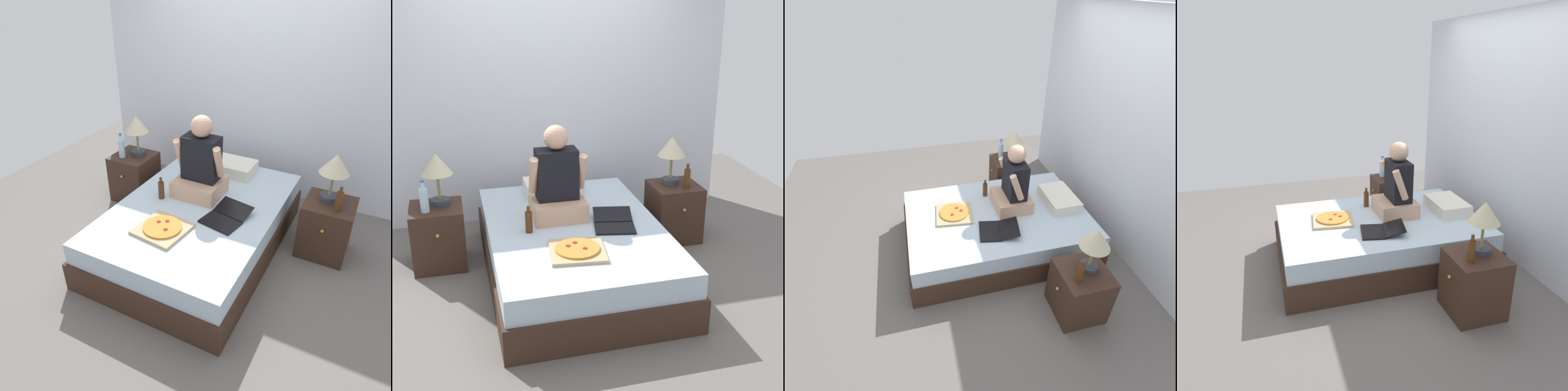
% 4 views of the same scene
% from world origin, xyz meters
% --- Properties ---
extents(ground_plane, '(5.81, 5.81, 0.00)m').
position_xyz_m(ground_plane, '(0.00, 0.00, 0.00)').
color(ground_plane, '#66605B').
extents(wall_back, '(3.81, 0.12, 2.50)m').
position_xyz_m(wall_back, '(0.00, 1.41, 1.25)').
color(wall_back, silver).
rests_on(wall_back, ground).
extents(bed, '(1.42, 2.11, 0.46)m').
position_xyz_m(bed, '(0.00, 0.00, 0.23)').
color(bed, '#382319').
rests_on(bed, ground).
extents(nightstand_left, '(0.44, 0.47, 0.54)m').
position_xyz_m(nightstand_left, '(-1.08, 0.48, 0.27)').
color(nightstand_left, '#382319').
rests_on(nightstand_left, ground).
extents(lamp_on_left_nightstand, '(0.26, 0.26, 0.45)m').
position_xyz_m(lamp_on_left_nightstand, '(-1.04, 0.53, 0.87)').
color(lamp_on_left_nightstand, '#333842').
rests_on(lamp_on_left_nightstand, nightstand_left).
extents(water_bottle, '(0.07, 0.07, 0.28)m').
position_xyz_m(water_bottle, '(-1.16, 0.39, 0.65)').
color(water_bottle, silver).
rests_on(water_bottle, nightstand_left).
extents(nightstand_right, '(0.44, 0.47, 0.54)m').
position_xyz_m(nightstand_right, '(1.08, 0.48, 0.27)').
color(nightstand_right, '#382319').
rests_on(nightstand_right, ground).
extents(lamp_on_right_nightstand, '(0.26, 0.26, 0.45)m').
position_xyz_m(lamp_on_right_nightstand, '(1.05, 0.53, 0.87)').
color(lamp_on_right_nightstand, '#333842').
rests_on(lamp_on_right_nightstand, nightstand_right).
extents(beer_bottle, '(0.06, 0.06, 0.23)m').
position_xyz_m(beer_bottle, '(1.15, 0.38, 0.63)').
color(beer_bottle, '#512D14').
rests_on(beer_bottle, nightstand_right).
extents(pillow, '(0.52, 0.34, 0.12)m').
position_xyz_m(pillow, '(-0.02, 0.77, 0.52)').
color(pillow, silver).
rests_on(pillow, bed).
extents(person_seated, '(0.47, 0.40, 0.78)m').
position_xyz_m(person_seated, '(-0.09, 0.21, 0.75)').
color(person_seated, tan).
rests_on(person_seated, bed).
extents(laptop, '(0.39, 0.47, 0.07)m').
position_xyz_m(laptop, '(0.31, -0.10, 0.48)').
color(laptop, black).
rests_on(laptop, bed).
extents(pizza_box, '(0.44, 0.44, 0.04)m').
position_xyz_m(pizza_box, '(-0.09, -0.48, 0.48)').
color(pizza_box, tan).
rests_on(pizza_box, bed).
extents(beer_bottle_on_bed, '(0.06, 0.06, 0.22)m').
position_xyz_m(beer_bottle_on_bed, '(-0.38, -0.05, 0.55)').
color(beer_bottle_on_bed, '#4C2811').
rests_on(beer_bottle_on_bed, bed).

